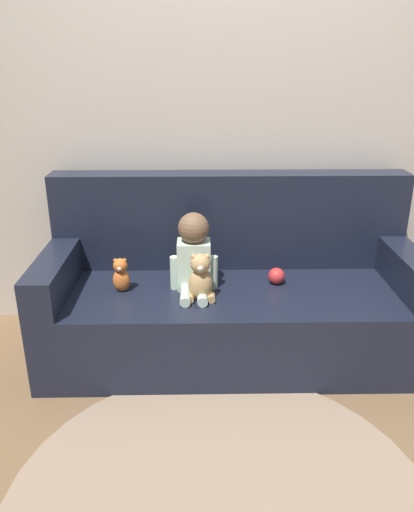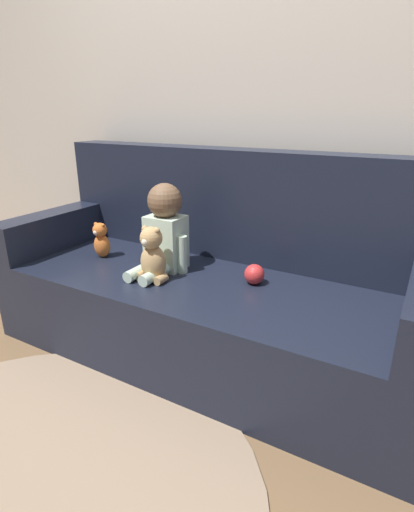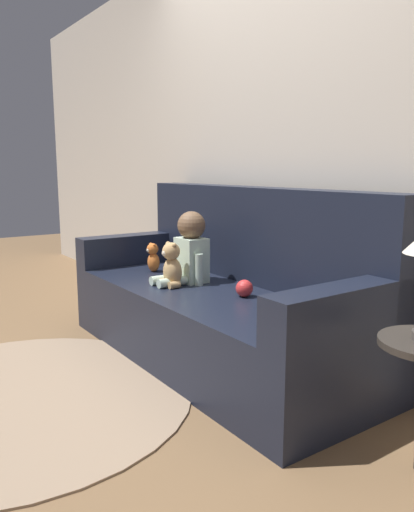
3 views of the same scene
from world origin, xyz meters
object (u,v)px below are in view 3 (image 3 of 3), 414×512
Objects in this scene: plush_toy_side at (153,258)px; toy_ball at (244,288)px; person_baby at (190,250)px; couch at (222,301)px; teddy_bear_brown at (172,266)px.

plush_toy_side is 2.07× the size of toy_ball.
person_baby is 0.48m from toy_ball.
couch is 4.87× the size of person_baby.
person_baby is 0.40m from plush_toy_side.
person_baby is at bearing 103.24° from teddy_bear_brown.
person_baby is 0.17m from teddy_bear_brown.
toy_ball is (0.25, -0.04, 0.13)m from couch.
toy_ball is (0.85, 0.08, -0.05)m from plush_toy_side.
person_baby is 1.64× the size of teddy_bear_brown.
teddy_bear_brown is (0.03, -0.15, -0.07)m from person_baby.
teddy_bear_brown reaches higher than toy_ball.
person_baby is 4.59× the size of toy_ball.
teddy_bear_brown is at bearing -127.54° from couch.
toy_ball is at bearing -8.16° from couch.
teddy_bear_brown is at bearing -155.68° from toy_ball.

